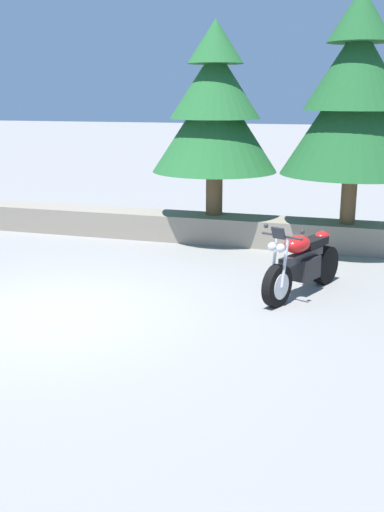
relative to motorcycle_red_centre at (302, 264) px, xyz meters
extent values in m
plane|color=gray|center=(-3.19, -1.83, -0.49)|extent=(120.00, 120.00, 0.00)
cube|color=gray|center=(-3.19, 2.97, -0.21)|extent=(36.00, 0.80, 0.55)
cylinder|color=black|center=(-0.27, -0.64, -0.18)|extent=(0.37, 0.63, 0.62)
cylinder|color=black|center=(0.30, 0.68, -0.18)|extent=(0.41, 0.64, 0.62)
cylinder|color=silver|center=(-0.27, -0.64, -0.18)|extent=(0.30, 0.42, 0.38)
cube|color=black|center=(0.03, 0.07, -0.08)|extent=(0.48, 0.57, 0.34)
cube|color=#2D2D30|center=(-0.01, -0.02, 0.12)|extent=(0.56, 1.07, 0.12)
ellipsoid|color=red|center=(-0.07, -0.16, 0.34)|extent=(0.52, 0.61, 0.26)
cube|color=black|center=(0.12, 0.28, 0.28)|extent=(0.46, 0.62, 0.12)
ellipsoid|color=red|center=(0.24, 0.56, 0.32)|extent=(0.31, 0.34, 0.16)
cylinder|color=#2D2D30|center=(-0.24, -0.57, 0.54)|extent=(0.62, 0.29, 0.04)
sphere|color=silver|center=(-0.23, -0.72, 0.40)|extent=(0.13, 0.13, 0.13)
sphere|color=silver|center=(-0.36, -0.67, 0.40)|extent=(0.13, 0.13, 0.13)
cube|color=#26282D|center=(-0.28, -0.66, 0.60)|extent=(0.22, 0.17, 0.18)
cylinder|color=silver|center=(0.05, 0.53, -0.13)|extent=(0.25, 0.39, 0.11)
cylinder|color=silver|center=(-0.17, -0.64, 0.18)|extent=(0.10, 0.17, 0.73)
cylinder|color=silver|center=(-0.34, -0.57, 0.18)|extent=(0.10, 0.17, 0.73)
sphere|color=#2D2D30|center=(0.05, -0.65, 0.64)|extent=(0.07, 0.07, 0.07)
sphere|color=#2D2D30|center=(-0.50, -0.41, 0.64)|extent=(0.07, 0.07, 0.07)
cylinder|color=brown|center=(-2.20, 3.10, 0.67)|extent=(0.35, 0.35, 1.21)
cone|color=#23602D|center=(-2.20, 3.10, 1.93)|extent=(2.55, 2.55, 1.92)
cone|color=#23602D|center=(-2.20, 3.10, 2.72)|extent=(1.84, 1.84, 1.38)
cone|color=#23602D|center=(-2.20, 3.10, 3.51)|extent=(1.12, 1.12, 0.85)
cylinder|color=brown|center=(0.53, 2.95, 0.70)|extent=(0.29, 0.29, 1.28)
cone|color=#1E5628|center=(0.53, 2.95, 2.11)|extent=(2.69, 2.69, 2.17)
cone|color=#1E5628|center=(0.53, 2.95, 3.00)|extent=(1.94, 1.94, 1.56)
cone|color=#1E5628|center=(0.53, 2.95, 3.88)|extent=(1.18, 1.18, 0.95)
camera|label=1|loc=(0.91, -8.84, 2.46)|focal=41.85mm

